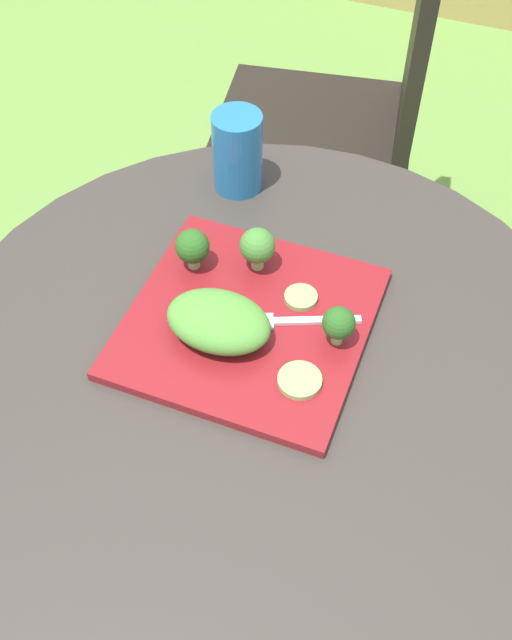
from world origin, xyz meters
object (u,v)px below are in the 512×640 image
patio_chair (357,103)px  salad_plate (248,322)px  drinking_glass (238,156)px  fork (287,321)px

patio_chair → salad_plate: (0.07, -0.82, 0.21)m
patio_chair → salad_plate: 0.85m
drinking_glass → salad_plate: bearing=-65.4°
patio_chair → salad_plate: bearing=-85.1°
drinking_glass → fork: bearing=-55.7°
salad_plate → fork: bearing=14.0°
salad_plate → drinking_glass: 0.28m
drinking_glass → fork: size_ratio=0.82×
drinking_glass → fork: 0.29m
patio_chair → fork: bearing=-81.7°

